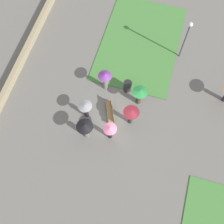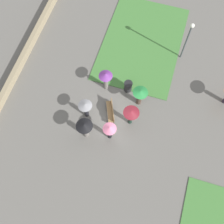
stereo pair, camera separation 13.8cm
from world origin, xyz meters
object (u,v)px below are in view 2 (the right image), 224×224
(park_bench, at_px, (111,111))
(crowd_person_black, at_px, (85,127))
(trash_bin, at_px, (128,86))
(crowd_person_pink, at_px, (110,130))
(crowd_person_green, at_px, (140,95))
(crowd_person_purple, at_px, (106,78))
(crowd_person_maroon, at_px, (131,114))
(lamp_post, at_px, (188,37))
(crowd_person_grey, at_px, (85,107))

(park_bench, bearing_deg, crowd_person_black, -54.61)
(trash_bin, distance_m, crowd_person_pink, 4.06)
(crowd_person_green, distance_m, crowd_person_pink, 3.40)
(crowd_person_black, bearing_deg, park_bench, -150.91)
(trash_bin, height_order, crowd_person_purple, crowd_person_purple)
(crowd_person_green, height_order, crowd_person_pink, crowd_person_pink)
(park_bench, distance_m, crowd_person_maroon, 1.80)
(crowd_person_green, bearing_deg, crowd_person_maroon, 4.83)
(park_bench, bearing_deg, lamp_post, 125.38)
(trash_bin, bearing_deg, crowd_person_black, -22.88)
(crowd_person_black, bearing_deg, crowd_person_maroon, -175.90)
(crowd_person_green, height_order, crowd_person_purple, crowd_person_purple)
(crowd_person_black, bearing_deg, crowd_person_grey, -102.07)
(lamp_post, bearing_deg, crowd_person_grey, -38.40)
(trash_bin, distance_m, crowd_person_maroon, 2.83)
(trash_bin, xyz_separation_m, crowd_person_green, (0.80, 1.05, 0.78))
(crowd_person_maroon, bearing_deg, crowd_person_grey, 85.39)
(crowd_person_green, xyz_separation_m, crowd_person_purple, (-0.50, -2.67, 0.14))
(lamp_post, height_order, crowd_person_grey, lamp_post)
(park_bench, xyz_separation_m, crowd_person_maroon, (0.20, 1.47, 1.03))
(crowd_person_pink, bearing_deg, park_bench, -53.05)
(park_bench, bearing_deg, crowd_person_green, 108.24)
(park_bench, xyz_separation_m, crowd_person_grey, (0.57, -1.67, 0.78))
(crowd_person_grey, relative_size, crowd_person_black, 0.91)
(crowd_person_black, distance_m, crowd_person_purple, 3.99)
(lamp_post, bearing_deg, crowd_person_purple, -47.87)
(park_bench, distance_m, lamp_post, 7.69)
(crowd_person_green, bearing_deg, crowd_person_grey, -47.04)
(lamp_post, xyz_separation_m, crowd_person_grey, (6.93, -5.49, -1.25))
(crowd_person_maroon, height_order, crowd_person_purple, crowd_person_purple)
(park_bench, height_order, crowd_person_black, crowd_person_black)
(park_bench, distance_m, crowd_person_pink, 1.93)
(park_bench, xyz_separation_m, lamp_post, (-6.36, 3.82, 2.03))
(crowd_person_green, height_order, crowd_person_grey, crowd_person_green)
(park_bench, height_order, crowd_person_maroon, crowd_person_maroon)
(lamp_post, height_order, crowd_person_pink, lamp_post)
(park_bench, height_order, crowd_person_purple, crowd_person_purple)
(crowd_person_green, height_order, crowd_person_maroon, crowd_person_maroon)
(crowd_person_grey, bearing_deg, park_bench, 71.09)
(lamp_post, xyz_separation_m, crowd_person_purple, (4.37, -4.84, -1.10))
(crowd_person_pink, bearing_deg, lamp_post, -89.87)
(crowd_person_pink, bearing_deg, crowd_person_black, 34.79)
(crowd_person_green, distance_m, crowd_person_grey, 3.91)
(crowd_person_maroon, bearing_deg, trash_bin, 7.81)
(park_bench, distance_m, trash_bin, 2.37)
(crowd_person_maroon, distance_m, crowd_person_black, 3.23)
(park_bench, xyz_separation_m, crowd_person_purple, (-1.98, -1.01, 0.93))
(crowd_person_green, relative_size, crowd_person_pink, 0.99)
(park_bench, height_order, trash_bin, trash_bin)
(trash_bin, relative_size, crowd_person_pink, 0.53)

